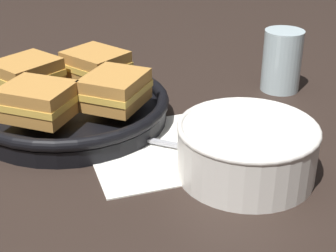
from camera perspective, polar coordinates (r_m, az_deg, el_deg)
name	(u,v)px	position (r m, az deg, el deg)	size (l,w,h in m)	color
ground_plane	(172,151)	(0.71, 0.50, -2.74)	(4.00, 4.00, 0.00)	black
napkin	(170,147)	(0.72, 0.19, -2.36)	(0.24, 0.21, 0.00)	white
soup_bowl	(247,147)	(0.65, 8.73, -2.29)	(0.18, 0.18, 0.07)	silver
spoon	(198,150)	(0.70, 3.40, -2.62)	(0.14, 0.11, 0.01)	#9E9EA3
skillet	(72,108)	(0.80, -10.61, 1.95)	(0.30, 0.30, 0.04)	black
sandwich_near_left	(96,65)	(0.85, -8.00, 6.68)	(0.12, 0.12, 0.05)	#B27A38
sandwich_near_right	(27,74)	(0.83, -15.38, 5.54)	(0.12, 0.12, 0.05)	#B27A38
sandwich_far_left	(38,101)	(0.73, -14.20, 2.70)	(0.12, 0.12, 0.05)	#B27A38
sandwich_far_right	(115,90)	(0.75, -5.87, 4.03)	(0.12, 0.12, 0.05)	#B27A38
drinking_glass	(282,61)	(0.92, 12.51, 7.09)	(0.07, 0.07, 0.11)	silver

